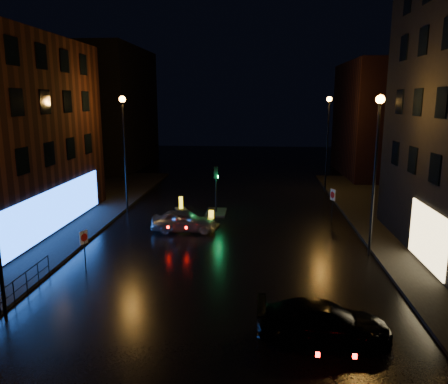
{
  "coord_description": "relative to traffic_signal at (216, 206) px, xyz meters",
  "views": [
    {
      "loc": [
        1.75,
        -16.69,
        8.17
      ],
      "look_at": [
        -0.18,
        8.35,
        2.8
      ],
      "focal_mm": 35.0,
      "sensor_mm": 36.0,
      "label": 1
    }
  ],
  "objects": [
    {
      "name": "road_sign_left",
      "position": [
        -5.3,
        -11.28,
        1.0
      ],
      "size": [
        0.24,
        0.46,
        2.0
      ],
      "rotation": [
        0.0,
        0.0,
        -0.42
      ],
      "color": "black",
      "rests_on": "ground"
    },
    {
      "name": "bollard_near",
      "position": [
        0.03,
        -3.59,
        -0.26
      ],
      "size": [
        1.05,
        1.4,
        1.12
      ],
      "rotation": [
        0.0,
        0.0,
        -0.16
      ],
      "color": "black",
      "rests_on": "ground"
    },
    {
      "name": "bollard_far",
      "position": [
        -2.73,
        0.79,
        -0.28
      ],
      "size": [
        1.12,
        1.34,
        1.0
      ],
      "rotation": [
        0.0,
        0.0,
        0.37
      ],
      "color": "black",
      "rests_on": "ground"
    },
    {
      "name": "building_far_left",
      "position": [
        -14.8,
        21.0,
        6.5
      ],
      "size": [
        8.0,
        16.0,
        14.0
      ],
      "primitive_type": "cube",
      "color": "black",
      "rests_on": "ground"
    },
    {
      "name": "traffic_signal",
      "position": [
        0.0,
        0.0,
        0.0
      ],
      "size": [
        1.4,
        2.4,
        3.45
      ],
      "color": "black",
      "rests_on": "ground"
    },
    {
      "name": "ground",
      "position": [
        1.2,
        -14.0,
        -0.5
      ],
      "size": [
        120.0,
        120.0,
        0.0
      ],
      "primitive_type": "plane",
      "color": "black",
      "rests_on": "ground"
    },
    {
      "name": "street_lamp_lfar",
      "position": [
        -6.6,
        -0.0,
        5.06
      ],
      "size": [
        0.44,
        0.44,
        8.37
      ],
      "color": "black",
      "rests_on": "ground"
    },
    {
      "name": "street_lamp_rfar",
      "position": [
        9.0,
        8.0,
        5.06
      ],
      "size": [
        0.44,
        0.44,
        8.37
      ],
      "color": "black",
      "rests_on": "ground"
    },
    {
      "name": "guard_railing",
      "position": [
        -6.8,
        -15.0,
        0.24
      ],
      "size": [
        0.05,
        6.04,
        1.0
      ],
      "color": "black",
      "rests_on": "ground"
    },
    {
      "name": "dark_sedan",
      "position": [
        5.31,
        -16.75,
        0.16
      ],
      "size": [
        4.62,
        1.96,
        1.33
      ],
      "primitive_type": "imported",
      "rotation": [
        0.0,
        0.0,
        1.55
      ],
      "color": "black",
      "rests_on": "ground"
    },
    {
      "name": "road_sign_right",
      "position": [
        8.0,
        -1.85,
        1.21
      ],
      "size": [
        0.26,
        0.53,
        2.29
      ],
      "rotation": [
        0.0,
        0.0,
        3.54
      ],
      "color": "black",
      "rests_on": "ground"
    },
    {
      "name": "street_lamp_rnear",
      "position": [
        9.0,
        -8.0,
        5.06
      ],
      "size": [
        0.44,
        0.44,
        8.37
      ],
      "color": "black",
      "rests_on": "ground"
    },
    {
      "name": "pavement_left",
      "position": [
        -12.8,
        -6.0,
        -0.43
      ],
      "size": [
        12.0,
        44.0,
        0.15
      ],
      "primitive_type": "cube",
      "color": "black",
      "rests_on": "ground"
    },
    {
      "name": "silver_hatchback",
      "position": [
        -1.58,
        -4.6,
        0.19
      ],
      "size": [
        4.12,
        1.82,
        1.38
      ],
      "primitive_type": "imported",
      "rotation": [
        0.0,
        0.0,
        1.62
      ],
      "color": "#B6B9BE",
      "rests_on": "ground"
    },
    {
      "name": "building_far_right",
      "position": [
        16.2,
        18.0,
        5.5
      ],
      "size": [
        8.0,
        14.0,
        12.0
      ],
      "primitive_type": "cube",
      "color": "black",
      "rests_on": "ground"
    }
  ]
}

